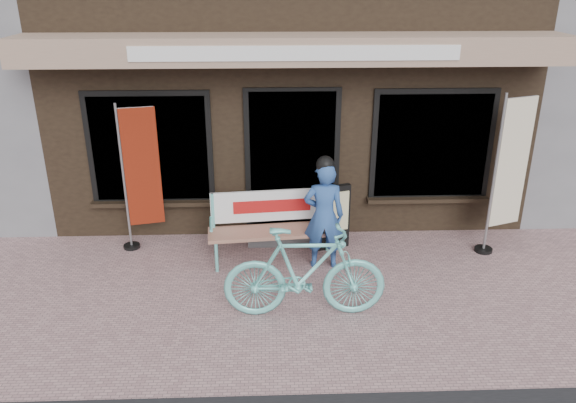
{
  "coord_description": "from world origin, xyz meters",
  "views": [
    {
      "loc": [
        -0.34,
        -5.64,
        3.67
      ],
      "look_at": [
        -0.11,
        0.7,
        1.05
      ],
      "focal_mm": 35.0,
      "sensor_mm": 36.0,
      "label": 1
    }
  ],
  "objects_px": {
    "nobori_red": "(140,175)",
    "nobori_cream": "(508,172)",
    "bench": "(273,221)",
    "menu_stand": "(334,217)",
    "person": "(324,214)",
    "bicycle": "(305,272)"
  },
  "relations": [
    {
      "from": "bicycle",
      "to": "nobori_cream",
      "type": "relative_size",
      "value": 0.81
    },
    {
      "from": "nobori_red",
      "to": "bicycle",
      "type": "bearing_deg",
      "value": -52.89
    },
    {
      "from": "person",
      "to": "nobori_cream",
      "type": "xyz_separation_m",
      "value": [
        2.52,
        0.39,
        0.4
      ]
    },
    {
      "from": "person",
      "to": "menu_stand",
      "type": "height_order",
      "value": "person"
    },
    {
      "from": "nobori_red",
      "to": "menu_stand",
      "type": "distance_m",
      "value": 2.74
    },
    {
      "from": "nobori_red",
      "to": "nobori_cream",
      "type": "distance_m",
      "value": 5.0
    },
    {
      "from": "bench",
      "to": "menu_stand",
      "type": "xyz_separation_m",
      "value": [
        0.85,
        0.27,
        -0.07
      ]
    },
    {
      "from": "nobori_red",
      "to": "menu_stand",
      "type": "height_order",
      "value": "nobori_red"
    },
    {
      "from": "nobori_red",
      "to": "menu_stand",
      "type": "bearing_deg",
      "value": -16.0
    },
    {
      "from": "nobori_red",
      "to": "menu_stand",
      "type": "relative_size",
      "value": 2.22
    },
    {
      "from": "bench",
      "to": "nobori_cream",
      "type": "bearing_deg",
      "value": -2.95
    },
    {
      "from": "bicycle",
      "to": "nobori_cream",
      "type": "distance_m",
      "value": 3.29
    },
    {
      "from": "nobori_red",
      "to": "nobori_cream",
      "type": "height_order",
      "value": "nobori_cream"
    },
    {
      "from": "bench",
      "to": "nobori_red",
      "type": "xyz_separation_m",
      "value": [
        -1.82,
        0.41,
        0.52
      ]
    },
    {
      "from": "nobori_red",
      "to": "nobori_cream",
      "type": "relative_size",
      "value": 0.93
    },
    {
      "from": "bench",
      "to": "menu_stand",
      "type": "bearing_deg",
      "value": 11.73
    },
    {
      "from": "bench",
      "to": "bicycle",
      "type": "relative_size",
      "value": 0.98
    },
    {
      "from": "bicycle",
      "to": "menu_stand",
      "type": "relative_size",
      "value": 1.94
    },
    {
      "from": "bench",
      "to": "person",
      "type": "distance_m",
      "value": 0.73
    },
    {
      "from": "bicycle",
      "to": "nobori_red",
      "type": "height_order",
      "value": "nobori_red"
    },
    {
      "from": "person",
      "to": "nobori_cream",
      "type": "height_order",
      "value": "nobori_cream"
    },
    {
      "from": "person",
      "to": "menu_stand",
      "type": "bearing_deg",
      "value": 72.31
    }
  ]
}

